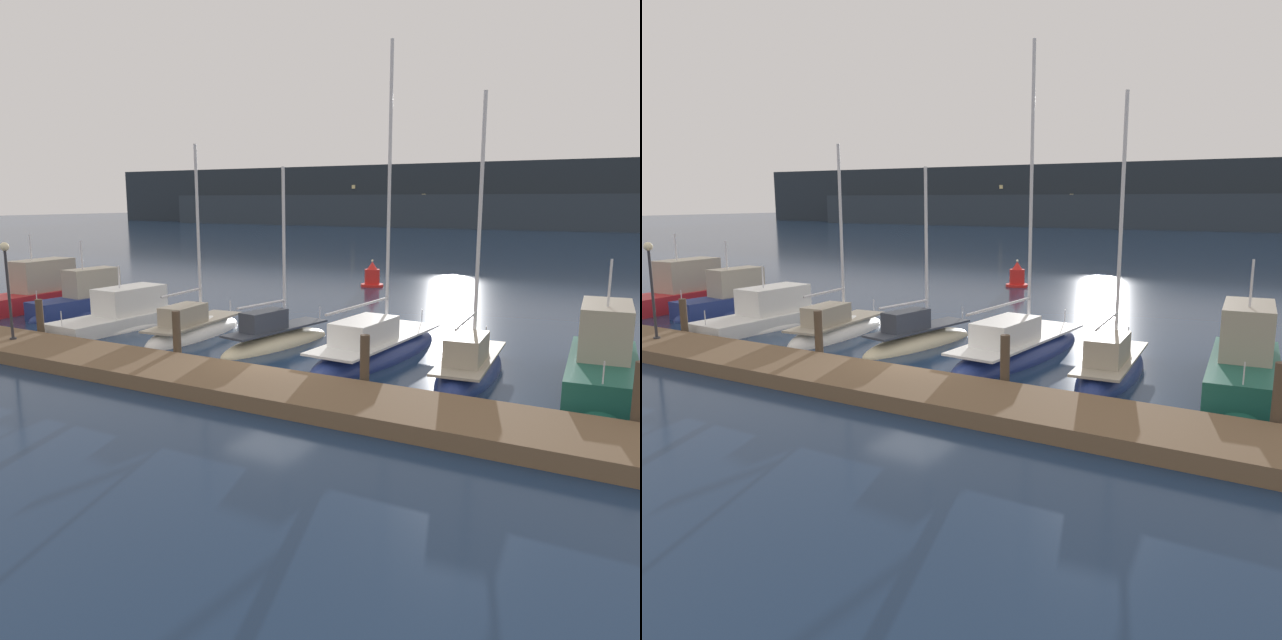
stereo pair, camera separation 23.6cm
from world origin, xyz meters
The scene contains 17 objects.
ground_plane centered at (0.00, 0.00, 0.00)m, with size 400.00×400.00×0.00m, color #192D4C.
dock centered at (0.00, -2.16, 0.23)m, with size 42.93×2.80×0.45m, color brown.
mooring_pile_1 centered at (-10.61, -0.51, 0.84)m, with size 0.28×0.28×1.68m, color #4C3D2D.
mooring_pile_2 centered at (-3.54, -0.51, 0.91)m, with size 0.28×0.28×1.82m, color #4C3D2D.
mooring_pile_3 centered at (3.54, -0.51, 0.86)m, with size 0.28×0.28×1.73m, color #4C3D2D.
mooring_pile_4 centered at (10.61, -0.51, 0.91)m, with size 0.28×0.28×1.83m, color #4C3D2D.
motorboat_berth_1 centered at (-17.42, 4.36, 0.52)m, with size 2.58×7.19×4.31m.
motorboat_berth_2 centered at (-13.94, 4.53, 0.38)m, with size 2.30×5.86×4.23m.
motorboat_berth_3 centered at (-9.87, 3.01, 0.32)m, with size 2.67×6.92×3.17m.
sailboat_berth_4 centered at (-5.91, 3.17, 0.14)m, with size 2.39×6.31×8.41m.
sailboat_berth_5 centered at (-1.94, 3.23, 0.18)m, with size 2.38×5.88×7.30m.
sailboat_berth_6 centered at (2.08, 3.67, 0.15)m, with size 2.95×8.42×11.59m.
sailboat_berth_7 centered at (5.68, 2.89, 0.15)m, with size 2.28×6.35×9.49m.
motorboat_berth_8 centered at (9.53, 3.48, 0.52)m, with size 2.59×6.85×4.33m.
channel_buoy centered at (-5.60, 20.45, 0.63)m, with size 1.46×1.46×1.75m.
dock_lamppost centered at (-10.04, -2.14, 2.88)m, with size 0.32×0.32×3.58m.
hillside_backdrop centered at (-3.70, 117.28, 6.01)m, with size 240.00×23.00×13.04m.
Camera 1 is at (10.81, -16.40, 5.52)m, focal length 35.00 mm.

